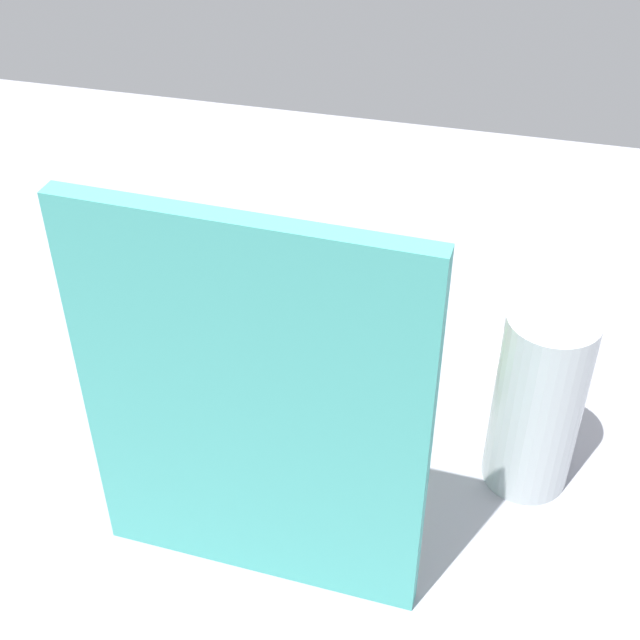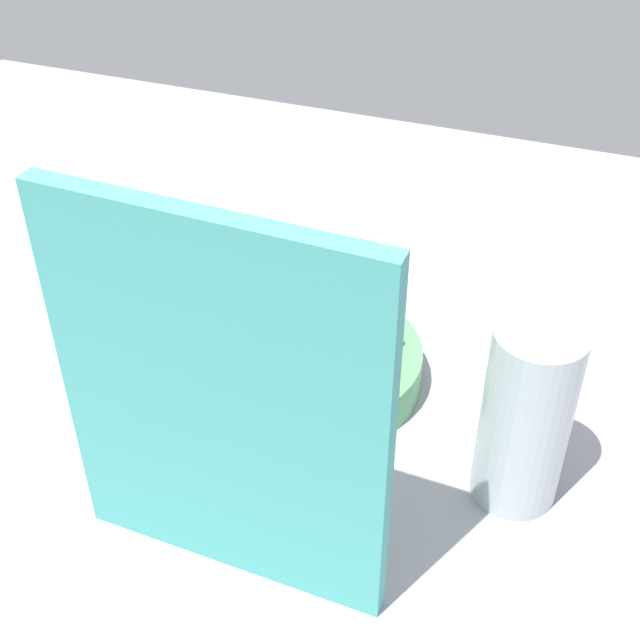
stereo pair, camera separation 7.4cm
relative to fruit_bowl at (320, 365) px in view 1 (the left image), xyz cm
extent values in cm
cube|color=gray|center=(0.19, 2.98, -3.80)|extent=(180.00, 140.00, 3.00)
cylinder|color=#51985D|center=(0.00, 0.00, 0.00)|extent=(22.56, 22.56, 4.59)
sphere|color=orange|center=(-2.55, -4.63, 5.98)|extent=(7.37, 7.37, 7.37)
sphere|color=orange|center=(4.21, 0.28, 5.98)|extent=(7.37, 7.37, 7.37)
sphere|color=orange|center=(-2.36, 3.27, 5.98)|extent=(7.37, 7.37, 7.37)
ellipsoid|color=yellow|center=(0.65, 2.65, 4.30)|extent=(16.65, 12.13, 4.00)
ellipsoid|color=yellow|center=(1.48, 3.51, 6.50)|extent=(17.45, 8.36, 4.00)
ellipsoid|color=yellow|center=(1.27, 2.24, 8.70)|extent=(17.00, 4.01, 4.00)
ellipsoid|color=yellow|center=(1.36, 1.69, 10.90)|extent=(17.45, 8.39, 4.00)
cube|color=teal|center=(-0.79, 25.00, 15.70)|extent=(28.05, 2.99, 36.00)
cylinder|color=#AFB7B9|center=(-22.85, 8.35, 7.38)|extent=(8.22, 8.22, 19.35)
cylinder|color=white|center=(-20.04, -9.39, -1.72)|extent=(7.64, 7.64, 1.15)
camera|label=1|loc=(-18.04, 71.35, 63.49)|focal=49.82mm
camera|label=2|loc=(-25.09, 69.19, 63.49)|focal=49.82mm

